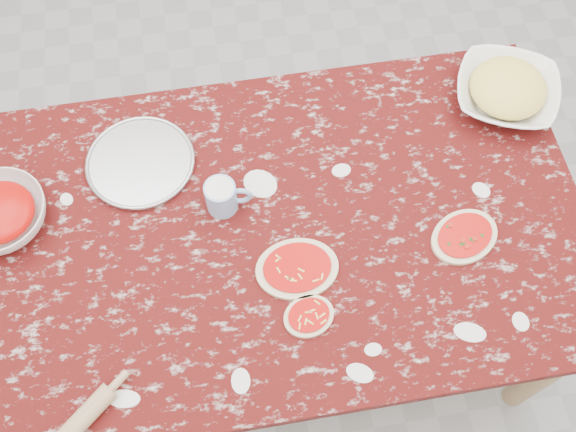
{
  "coord_description": "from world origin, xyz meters",
  "views": [
    {
      "loc": [
        -0.13,
        -0.76,
        2.3
      ],
      "look_at": [
        0.0,
        0.0,
        0.8
      ],
      "focal_mm": 40.67,
      "sensor_mm": 36.0,
      "label": 1
    }
  ],
  "objects_px": {
    "rolling_pin": "(73,429)",
    "sauce_bowl": "(1,215)",
    "worktable": "(288,238)",
    "cheese_bowl": "(506,92)",
    "flour_mug": "(223,197)",
    "pizza_tray": "(141,163)"
  },
  "relations": [
    {
      "from": "worktable",
      "to": "sauce_bowl",
      "type": "relative_size",
      "value": 6.39
    },
    {
      "from": "worktable",
      "to": "sauce_bowl",
      "type": "bearing_deg",
      "value": 169.88
    },
    {
      "from": "worktable",
      "to": "cheese_bowl",
      "type": "relative_size",
      "value": 5.46
    },
    {
      "from": "cheese_bowl",
      "to": "sauce_bowl",
      "type": "bearing_deg",
      "value": -173.33
    },
    {
      "from": "pizza_tray",
      "to": "cheese_bowl",
      "type": "height_order",
      "value": "cheese_bowl"
    },
    {
      "from": "worktable",
      "to": "flour_mug",
      "type": "height_order",
      "value": "flour_mug"
    },
    {
      "from": "rolling_pin",
      "to": "worktable",
      "type": "bearing_deg",
      "value": 37.81
    },
    {
      "from": "pizza_tray",
      "to": "flour_mug",
      "type": "bearing_deg",
      "value": -38.48
    },
    {
      "from": "cheese_bowl",
      "to": "flour_mug",
      "type": "height_order",
      "value": "flour_mug"
    },
    {
      "from": "worktable",
      "to": "cheese_bowl",
      "type": "xyz_separation_m",
      "value": [
        0.69,
        0.3,
        0.12
      ]
    },
    {
      "from": "cheese_bowl",
      "to": "flour_mug",
      "type": "xyz_separation_m",
      "value": [
        -0.85,
        -0.21,
        0.01
      ]
    },
    {
      "from": "cheese_bowl",
      "to": "rolling_pin",
      "type": "height_order",
      "value": "cheese_bowl"
    },
    {
      "from": "rolling_pin",
      "to": "sauce_bowl",
      "type": "bearing_deg",
      "value": 106.83
    },
    {
      "from": "worktable",
      "to": "cheese_bowl",
      "type": "height_order",
      "value": "cheese_bowl"
    },
    {
      "from": "worktable",
      "to": "sauce_bowl",
      "type": "height_order",
      "value": "sauce_bowl"
    },
    {
      "from": "worktable",
      "to": "cheese_bowl",
      "type": "bearing_deg",
      "value": 23.42
    },
    {
      "from": "worktable",
      "to": "rolling_pin",
      "type": "xyz_separation_m",
      "value": [
        -0.57,
        -0.44,
        0.11
      ]
    },
    {
      "from": "pizza_tray",
      "to": "rolling_pin",
      "type": "xyz_separation_m",
      "value": [
        -0.19,
        -0.69,
        0.02
      ]
    },
    {
      "from": "pizza_tray",
      "to": "rolling_pin",
      "type": "relative_size",
      "value": 1.29
    },
    {
      "from": "sauce_bowl",
      "to": "rolling_pin",
      "type": "relative_size",
      "value": 1.09
    },
    {
      "from": "sauce_bowl",
      "to": "rolling_pin",
      "type": "height_order",
      "value": "sauce_bowl"
    },
    {
      "from": "sauce_bowl",
      "to": "flour_mug",
      "type": "height_order",
      "value": "flour_mug"
    }
  ]
}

